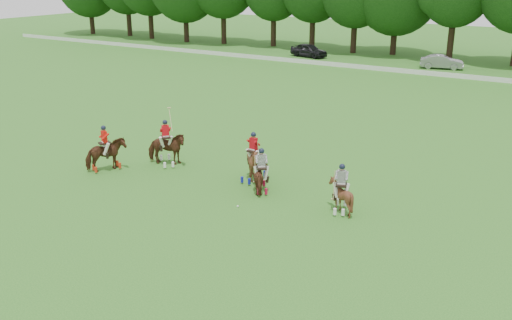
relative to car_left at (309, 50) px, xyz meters
The scene contains 10 objects.
ground 44.96m from the car_left, 70.98° to the right, with size 180.00×180.00×0.00m, color #22601B.
boundary_rail 15.34m from the car_left, 17.07° to the right, with size 120.00×0.10×0.44m, color white.
car_left is the anchor object (origin of this frame).
car_mid 15.23m from the car_left, ahead, with size 1.49×4.27×1.41m, color gray.
polo_red_a 41.19m from the car_left, 77.97° to the right, with size 1.74×2.22×2.40m.
polo_red_b 39.43m from the car_left, 74.31° to the right, with size 2.29×2.32×3.00m.
polo_red_c 40.77m from the car_left, 67.14° to the right, with size 1.55×1.72×2.49m.
polo_stripe_a 42.14m from the car_left, 66.33° to the right, with size 1.59×1.78×2.13m.
polo_stripe_b 44.10m from the car_left, 61.59° to the right, with size 1.53×1.63×2.18m.
polo_ball 44.10m from the car_left, 67.36° to the right, with size 0.09×0.09×0.09m, color white.
Camera 1 is at (15.07, -17.35, 10.04)m, focal length 40.00 mm.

